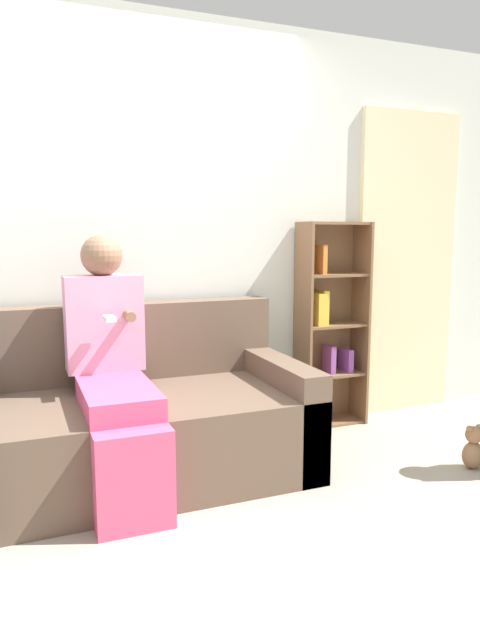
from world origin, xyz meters
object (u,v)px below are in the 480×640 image
object	(u,v)px
adult_seated	(113,361)
teddy_bear	(473,448)
couch	(105,426)
bookshelf	(328,326)

from	to	relation	value
adult_seated	teddy_bear	bearing A→B (deg)	-15.50
couch	adult_seated	size ratio (longest dim) A/B	1.65
adult_seated	teddy_bear	xyz separation A→B (m)	(1.85, -0.51, -0.54)
adult_seated	bookshelf	distance (m)	1.58
couch	adult_seated	xyz separation A→B (m)	(0.03, -0.10, 0.36)
couch	teddy_bear	world-z (taller)	couch
teddy_bear	couch	bearing A→B (deg)	162.04
teddy_bear	bookshelf	bearing A→B (deg)	109.43
bookshelf	teddy_bear	world-z (taller)	bookshelf
adult_seated	bookshelf	size ratio (longest dim) A/B	0.94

